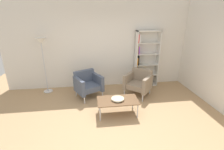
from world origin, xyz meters
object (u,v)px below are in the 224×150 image
at_px(bookshelf_tall, 145,59).
at_px(armchair_by_bookshelf, 139,82).
at_px(decorative_bowl, 118,99).
at_px(floor_lamp_torchiere, 42,48).
at_px(coffee_table_low, 118,101).
at_px(armchair_near_window, 88,84).

xyz_separation_m(bookshelf_tall, armchair_by_bookshelf, (-0.40, -0.71, -0.53)).
bearing_deg(decorative_bowl, bookshelf_tall, 54.46).
bearing_deg(decorative_bowl, armchair_by_bookshelf, 50.60).
bearing_deg(armchair_by_bookshelf, floor_lamp_torchiere, -151.03).
bearing_deg(armchair_by_bookshelf, coffee_table_low, -89.14).
height_order(coffee_table_low, armchair_by_bookshelf, armchair_by_bookshelf).
bearing_deg(coffee_table_low, armchair_by_bookshelf, 50.60).
distance_m(bookshelf_tall, armchair_by_bookshelf, 0.97).
height_order(bookshelf_tall, armchair_near_window, bookshelf_tall).
relative_size(coffee_table_low, floor_lamp_torchiere, 0.57).
distance_m(coffee_table_low, armchair_by_bookshelf, 1.30).
xyz_separation_m(bookshelf_tall, floor_lamp_torchiere, (-3.27, -0.14, 0.51)).
xyz_separation_m(coffee_table_low, armchair_by_bookshelf, (0.82, 1.00, 0.05)).
bearing_deg(floor_lamp_torchiere, decorative_bowl, -37.59).
xyz_separation_m(coffee_table_low, decorative_bowl, (0.00, 0.00, 0.07)).
height_order(bookshelf_tall, decorative_bowl, bookshelf_tall).
distance_m(coffee_table_low, decorative_bowl, 0.07).
xyz_separation_m(decorative_bowl, armchair_near_window, (-0.74, 1.08, -0.02)).
bearing_deg(armchair_near_window, coffee_table_low, -83.42).
distance_m(bookshelf_tall, armchair_near_window, 2.13).
height_order(decorative_bowl, floor_lamp_torchiere, floor_lamp_torchiere).
bearing_deg(coffee_table_low, bookshelf_tall, 54.46).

